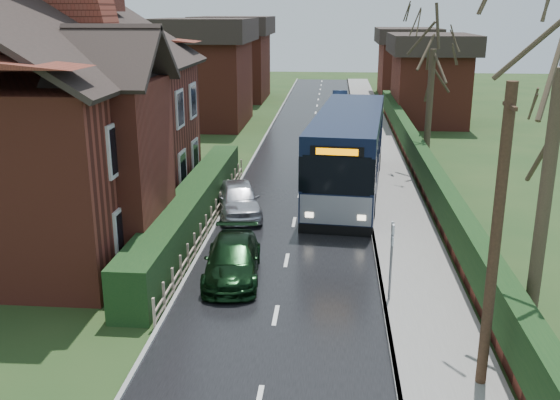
# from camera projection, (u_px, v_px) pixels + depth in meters

# --- Properties ---
(ground) EXTENTS (140.00, 140.00, 0.00)m
(ground) POSITION_uv_depth(u_px,v_px,m) (282.00, 286.00, 19.25)
(ground) COLOR #2F431C
(ground) RESTS_ON ground
(road) EXTENTS (6.00, 100.00, 0.02)m
(road) POSITION_uv_depth(u_px,v_px,m) (300.00, 194.00, 28.78)
(road) COLOR black
(road) RESTS_ON ground
(pavement) EXTENTS (2.50, 100.00, 0.14)m
(pavement) POSITION_uv_depth(u_px,v_px,m) (393.00, 195.00, 28.41)
(pavement) COLOR slate
(pavement) RESTS_ON ground
(kerb_right) EXTENTS (0.12, 100.00, 0.14)m
(kerb_right) POSITION_uv_depth(u_px,v_px,m) (366.00, 195.00, 28.51)
(kerb_right) COLOR gray
(kerb_right) RESTS_ON ground
(kerb_left) EXTENTS (0.12, 100.00, 0.10)m
(kerb_left) POSITION_uv_depth(u_px,v_px,m) (234.00, 192.00, 29.01)
(kerb_left) COLOR gray
(kerb_left) RESTS_ON ground
(front_hedge) EXTENTS (1.20, 16.00, 1.60)m
(front_hedge) POSITION_uv_depth(u_px,v_px,m) (192.00, 209.00, 24.10)
(front_hedge) COLOR black
(front_hedge) RESTS_ON ground
(picket_fence) EXTENTS (0.10, 16.00, 0.90)m
(picket_fence) POSITION_uv_depth(u_px,v_px,m) (211.00, 218.00, 24.14)
(picket_fence) COLOR tan
(picket_fence) RESTS_ON ground
(right_wall_hedge) EXTENTS (0.60, 50.00, 1.80)m
(right_wall_hedge) POSITION_uv_depth(u_px,v_px,m) (429.00, 176.00, 28.01)
(right_wall_hedge) COLOR maroon
(right_wall_hedge) RESTS_ON ground
(brick_house) EXTENTS (9.30, 14.60, 10.30)m
(brick_house) POSITION_uv_depth(u_px,v_px,m) (59.00, 116.00, 23.24)
(brick_house) COLOR maroon
(brick_house) RESTS_ON ground
(bus) EXTENTS (3.95, 12.54, 3.75)m
(bus) POSITION_uv_depth(u_px,v_px,m) (348.00, 153.00, 28.72)
(bus) COLOR black
(bus) RESTS_ON ground
(car_silver) EXTENTS (2.61, 4.37, 1.39)m
(car_silver) POSITION_uv_depth(u_px,v_px,m) (238.00, 199.00, 25.72)
(car_silver) COLOR silver
(car_silver) RESTS_ON ground
(car_green) EXTENTS (2.03, 4.29, 1.21)m
(car_green) POSITION_uv_depth(u_px,v_px,m) (233.00, 260.00, 19.69)
(car_green) COLOR black
(car_green) RESTS_ON ground
(car_distant) EXTENTS (1.38, 3.77, 1.23)m
(car_distant) POSITION_uv_depth(u_px,v_px,m) (340.00, 97.00, 56.66)
(car_distant) COLOR #101B31
(car_distant) RESTS_ON ground
(bus_stop_sign) EXTENTS (0.07, 0.38, 2.49)m
(bus_stop_sign) POSITION_uv_depth(u_px,v_px,m) (392.00, 251.00, 17.61)
(bus_stop_sign) COLOR slate
(bus_stop_sign) RESTS_ON ground
(telegraph_pole) EXTENTS (0.23, 0.88, 6.84)m
(telegraph_pole) POSITION_uv_depth(u_px,v_px,m) (495.00, 244.00, 13.07)
(telegraph_pole) COLOR #312115
(telegraph_pole) RESTS_ON ground
(tree_right_far) EXTENTS (4.65, 4.65, 8.98)m
(tree_right_far) POSITION_uv_depth(u_px,v_px,m) (434.00, 40.00, 31.23)
(tree_right_far) COLOR #352B1F
(tree_right_far) RESTS_ON ground
(tree_house_side) EXTENTS (4.23, 4.23, 9.61)m
(tree_house_side) POSITION_uv_depth(u_px,v_px,m) (122.00, 31.00, 30.12)
(tree_house_side) COLOR #3B2D23
(tree_house_side) RESTS_ON ground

